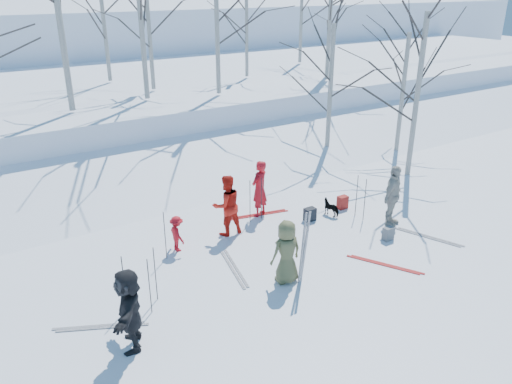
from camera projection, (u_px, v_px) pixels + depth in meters
ground at (287, 256)px, 13.21m from camera, size 120.00×120.00×0.00m
snow_ramp at (176, 172)px, 18.57m from camera, size 70.00×9.49×4.12m
snow_plateau at (95, 101)px, 25.98m from camera, size 70.00×18.00×2.20m
far_hill at (20, 43)px, 41.85m from camera, size 90.00×30.00×6.00m
skier_olive_center at (286, 252)px, 11.78m from camera, size 0.80×0.55×1.60m
skier_red_north at (259, 189)px, 15.18m from camera, size 0.76×0.63×1.77m
skier_redor_behind at (227, 205)px, 14.03m from camera, size 0.90×0.72×1.78m
skier_red_seated at (177, 234)px, 13.29m from camera, size 0.38×0.65×1.00m
skier_cream_east at (393, 196)px, 14.56m from camera, size 1.17×0.83×1.85m
skier_grey_west at (129, 309)px, 9.62m from camera, size 1.06×1.67×1.73m
dog at (331, 207)px, 15.43m from camera, size 0.44×0.66×0.51m
upright_ski_left at (302, 249)px, 11.62m from camera, size 0.11×0.17×1.90m
upright_ski_right at (305, 247)px, 11.70m from camera, size 0.11×0.23×1.89m
ski_pair_a at (234, 268)px, 12.59m from camera, size 1.01×1.99×0.02m
ski_pair_b at (385, 265)px, 12.77m from camera, size 1.78×2.07×0.02m
ski_pair_c at (428, 237)px, 14.15m from camera, size 1.43×2.03×0.02m
ski_pair_d at (258, 214)px, 15.52m from camera, size 1.00×1.98×0.02m
ski_pair_e at (101, 327)px, 10.46m from camera, size 1.68×2.06×0.02m
ski_pole_a at (250, 201)px, 14.83m from camera, size 0.02×0.02×1.34m
ski_pole_b at (165, 236)px, 12.82m from camera, size 0.02×0.02×1.34m
ski_pole_c at (149, 286)px, 10.68m from camera, size 0.02×0.02×1.34m
ski_pole_d at (155, 274)px, 11.13m from camera, size 0.02×0.02×1.34m
ski_pole_e at (261, 198)px, 15.03m from camera, size 0.02×0.02×1.34m
ski_pole_f at (365, 200)px, 14.93m from camera, size 0.02×0.02×1.34m
ski_pole_g at (124, 283)px, 10.78m from camera, size 0.02×0.02×1.34m
ski_pole_h at (357, 196)px, 15.23m from camera, size 0.02×0.02×1.34m
ski_pole_i at (263, 191)px, 15.55m from camera, size 0.02×0.02×1.34m
backpack_red at (343, 202)px, 15.89m from camera, size 0.32×0.22×0.42m
backpack_grey at (388, 234)px, 13.95m from camera, size 0.30×0.20×0.38m
backpack_dark at (310, 214)px, 15.09m from camera, size 0.34×0.24×0.40m
birch_plateau_a at (302, 8)px, 29.20m from camera, size 4.91×4.91×6.15m
birch_plateau_b at (217, 23)px, 20.75m from camera, size 4.70×4.70×5.85m
birch_plateau_c at (104, 21)px, 23.60m from camera, size 4.52×4.52×5.60m
birch_plateau_e at (247, 31)px, 24.97m from camera, size 3.72×3.72×4.45m
birch_plateau_f at (329, 31)px, 24.15m from camera, size 3.86×3.86×4.66m
birch_plateau_j at (330, 6)px, 24.86m from camera, size 5.34×5.34×6.77m
birch_plateau_k at (149, 30)px, 21.75m from camera, size 4.22×4.22×5.17m
birch_plateau_l at (140, 15)px, 19.64m from camera, size 5.19×5.19×6.56m
birch_edge_b at (417, 98)px, 17.69m from camera, size 4.66×4.66×5.81m
birch_edge_c at (402, 95)px, 20.30m from camera, size 4.03×4.03×4.90m
birch_edge_e at (330, 93)px, 19.70m from camera, size 4.29×4.29×5.27m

